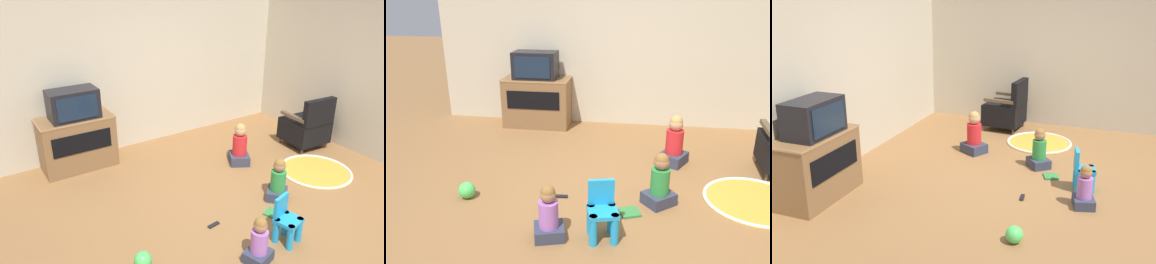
# 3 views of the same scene
# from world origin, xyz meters

# --- Properties ---
(ground_plane) EXTENTS (30.00, 30.00, 0.00)m
(ground_plane) POSITION_xyz_m (0.00, 0.00, 0.00)
(ground_plane) COLOR olive
(wall_back) EXTENTS (5.65, 0.12, 2.86)m
(wall_back) POSITION_xyz_m (-0.18, 2.57, 1.43)
(wall_back) COLOR beige
(wall_back) RESTS_ON ground_plane
(wall_right) EXTENTS (0.12, 5.63, 2.86)m
(wall_right) POSITION_xyz_m (2.59, -0.19, 1.43)
(wall_right) COLOR beige
(wall_right) RESTS_ON ground_plane
(tv_cabinet) EXTENTS (1.05, 0.54, 0.78)m
(tv_cabinet) POSITION_xyz_m (-1.35, 2.22, 0.40)
(tv_cabinet) COLOR brown
(tv_cabinet) RESTS_ON ground_plane
(television) EXTENTS (0.67, 0.41, 0.42)m
(television) POSITION_xyz_m (-1.35, 2.19, 0.99)
(television) COLOR black
(television) RESTS_ON tv_cabinet
(black_armchair) EXTENTS (0.67, 0.67, 0.88)m
(black_armchair) POSITION_xyz_m (2.00, 0.89, 0.34)
(black_armchair) COLOR brown
(black_armchair) RESTS_ON ground_plane
(yellow_kid_chair) EXTENTS (0.30, 0.29, 0.52)m
(yellow_kid_chair) POSITION_xyz_m (-0.04, -0.64, 0.22)
(yellow_kid_chair) COLOR #1E99DB
(yellow_kid_chair) RESTS_ON ground_plane
(play_mat) EXTENTS (1.02, 1.02, 0.04)m
(play_mat) POSITION_xyz_m (1.46, 0.19, 0.01)
(play_mat) COLOR gold
(play_mat) RESTS_ON ground_plane
(child_watching_left) EXTENTS (0.31, 0.29, 0.51)m
(child_watching_left) POSITION_xyz_m (-0.49, -0.72, 0.22)
(child_watching_left) COLOR #33384C
(child_watching_left) RESTS_ON ground_plane
(child_watching_center) EXTENTS (0.38, 0.37, 0.56)m
(child_watching_center) POSITION_xyz_m (0.48, 0.00, 0.24)
(child_watching_center) COLOR #33384C
(child_watching_center) RESTS_ON ground_plane
(child_watching_right) EXTENTS (0.41, 0.42, 0.64)m
(child_watching_right) POSITION_xyz_m (0.71, 1.02, 0.27)
(child_watching_right) COLOR #33384C
(child_watching_right) RESTS_ON ground_plane
(toy_ball) EXTENTS (0.17, 0.17, 0.17)m
(toy_ball) POSITION_xyz_m (-1.49, -0.18, 0.09)
(toy_ball) COLOR #4CCC59
(toy_ball) RESTS_ON ground_plane
(book) EXTENTS (0.24, 0.23, 0.02)m
(book) POSITION_xyz_m (0.20, -0.22, 0.01)
(book) COLOR #337F3D
(book) RESTS_ON ground_plane
(remote_control) EXTENTS (0.15, 0.06, 0.02)m
(remote_control) POSITION_xyz_m (-0.53, -0.02, 0.01)
(remote_control) COLOR black
(remote_control) RESTS_ON ground_plane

